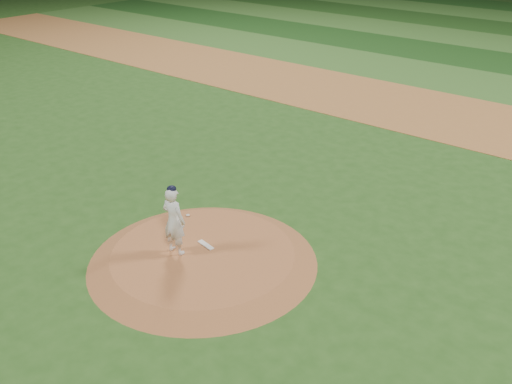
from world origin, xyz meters
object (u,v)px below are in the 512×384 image
at_px(pitchers_mound, 203,257).
at_px(rosin_bag, 188,215).
at_px(pitcher_on_mound, 174,220).
at_px(pitching_rubber, 206,245).

height_order(pitchers_mound, rosin_bag, rosin_bag).
bearing_deg(pitcher_on_mound, rosin_bag, 126.44).
relative_size(pitching_rubber, pitcher_on_mound, 0.30).
distance_m(pitching_rubber, pitcher_on_mound, 1.13).
bearing_deg(rosin_bag, pitcher_on_mound, -53.56).
bearing_deg(rosin_bag, pitchers_mound, -33.38).
bearing_deg(pitcher_on_mound, pitching_rubber, 62.01).
relative_size(pitchers_mound, pitcher_on_mound, 3.12).
distance_m(rosin_bag, pitcher_on_mound, 1.95).
bearing_deg(rosin_bag, pitching_rubber, -28.44).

